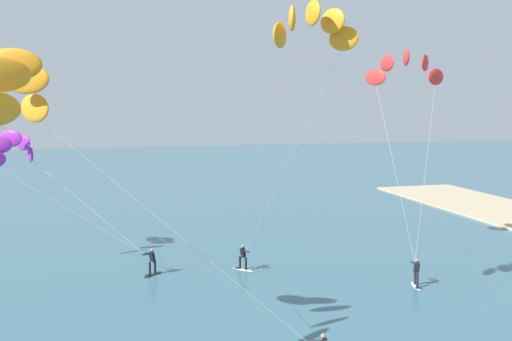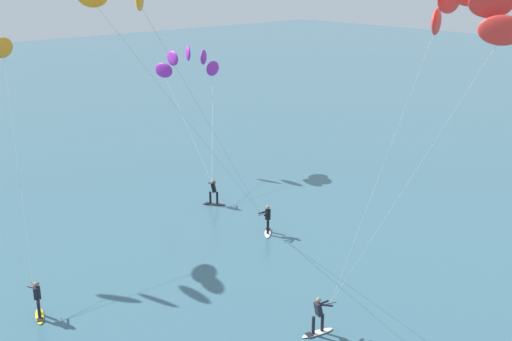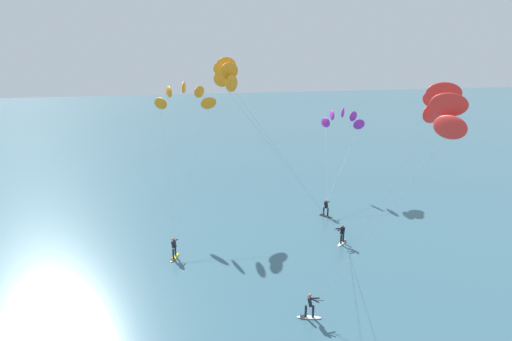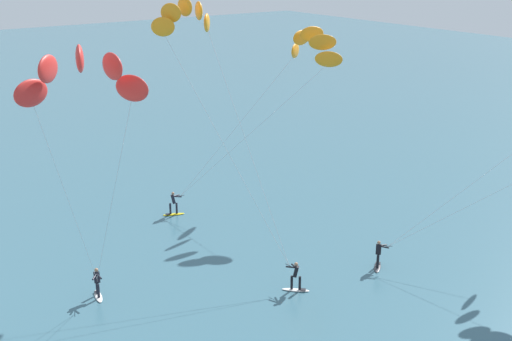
# 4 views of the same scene
# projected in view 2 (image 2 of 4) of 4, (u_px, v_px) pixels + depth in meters

# --- Properties ---
(kitesurfer_mid_water) EXTENTS (7.96, 5.21, 14.20)m
(kitesurfer_mid_water) POSITION_uv_depth(u_px,v_px,m) (462.00, 23.00, 24.77)
(kitesurfer_mid_water) COLOR white
(kitesurfer_mid_water) RESTS_ON ground
(kitesurfer_far_out) EXTENTS (7.58, 10.86, 8.93)m
(kitesurfer_far_out) POSITION_uv_depth(u_px,v_px,m) (189.00, 67.00, 47.12)
(kitesurfer_far_out) COLOR #333338
(kitesurfer_far_out) RESTS_ON ground
(kitesurfer_downwind) EXTENTS (10.88, 4.31, 15.03)m
(kitesurfer_downwind) POSITION_uv_depth(u_px,v_px,m) (125.00, 0.00, 26.16)
(kitesurfer_downwind) COLOR white
(kitesurfer_downwind) RESTS_ON ground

